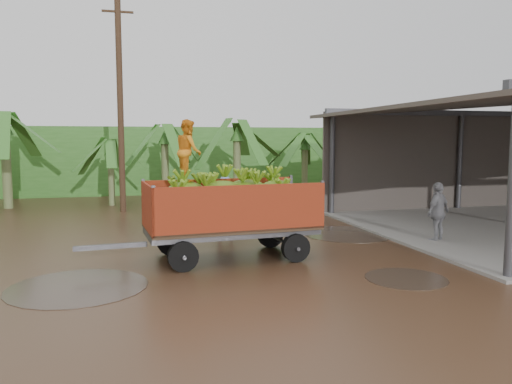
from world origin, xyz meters
TOP-DOWN VIEW (x-y plane):
  - ground at (0.00, 0.00)m, footprint 100.00×100.00m
  - hedge_north at (-2.00, 16.00)m, footprint 22.00×3.00m
  - banana_trailer at (0.03, -0.39)m, footprint 5.77×2.32m
  - man_blue at (0.37, 2.02)m, footprint 0.77×0.60m
  - man_grey at (6.13, 0.01)m, footprint 1.10×0.82m
  - utility_pole at (-2.60, 8.46)m, footprint 1.20×0.24m
  - banana_plants at (-6.19, 6.21)m, footprint 24.58×19.87m

SIDE VIEW (x-z plane):
  - ground at x=0.00m, z-range 0.00..0.00m
  - man_grey at x=6.13m, z-range 0.00..1.73m
  - man_blue at x=0.37m, z-range 0.00..1.87m
  - banana_trailer at x=0.03m, z-range -0.45..2.96m
  - hedge_north at x=-2.00m, z-range 0.00..3.60m
  - banana_plants at x=-6.19m, z-range -0.30..4.06m
  - utility_pole at x=-2.60m, z-range 0.06..8.57m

